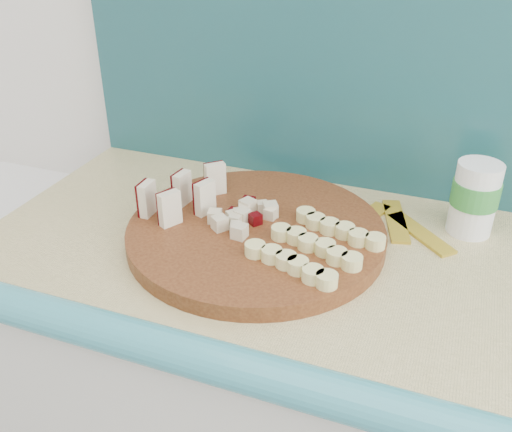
% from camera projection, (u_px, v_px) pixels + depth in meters
% --- Properties ---
extents(cutting_board, '(0.58, 0.58, 0.03)m').
position_uv_depth(cutting_board, '(256.00, 233.00, 1.02)').
color(cutting_board, '#441E0E').
rests_on(cutting_board, kitchen_counter).
extents(apple_wedges, '(0.13, 0.18, 0.06)m').
position_uv_depth(apple_wedges, '(184.00, 194.00, 1.05)').
color(apple_wedges, beige).
rests_on(apple_wedges, cutting_board).
extents(apple_chunks, '(0.08, 0.08, 0.02)m').
position_uv_depth(apple_chunks, '(244.00, 215.00, 1.02)').
color(apple_chunks, beige).
rests_on(apple_chunks, cutting_board).
extents(banana_slices, '(0.21, 0.21, 0.02)m').
position_uv_depth(banana_slices, '(315.00, 245.00, 0.93)').
color(banana_slices, '#F1E993').
rests_on(banana_slices, cutting_board).
extents(canister, '(0.08, 0.08, 0.14)m').
position_uv_depth(canister, '(475.00, 197.00, 1.01)').
color(canister, white).
rests_on(canister, kitchen_counter).
extents(banana_peel, '(0.22, 0.18, 0.01)m').
position_uv_depth(banana_peel, '(393.00, 225.00, 1.06)').
color(banana_peel, gold).
rests_on(banana_peel, kitchen_counter).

